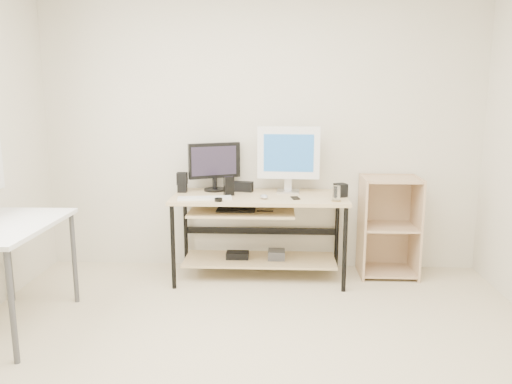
{
  "coord_description": "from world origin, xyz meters",
  "views": [
    {
      "loc": [
        0.16,
        -2.57,
        1.61
      ],
      "look_at": [
        -0.02,
        1.3,
        0.85
      ],
      "focal_mm": 35.0,
      "sensor_mm": 36.0,
      "label": 1
    }
  ],
  "objects_px": {
    "shelf_unit": "(388,225)",
    "desk": "(257,219)",
    "white_imac": "(289,155)",
    "black_monitor": "(214,164)",
    "side_table": "(6,236)",
    "audio_controller": "(229,186)"
  },
  "relations": [
    {
      "from": "desk",
      "to": "shelf_unit",
      "type": "relative_size",
      "value": 1.67
    },
    {
      "from": "desk",
      "to": "audio_controller",
      "type": "bearing_deg",
      "value": -175.79
    },
    {
      "from": "desk",
      "to": "audio_controller",
      "type": "height_order",
      "value": "audio_controller"
    },
    {
      "from": "shelf_unit",
      "to": "black_monitor",
      "type": "height_order",
      "value": "black_monitor"
    },
    {
      "from": "white_imac",
      "to": "desk",
      "type": "bearing_deg",
      "value": -148.83
    },
    {
      "from": "white_imac",
      "to": "audio_controller",
      "type": "xyz_separation_m",
      "value": [
        -0.51,
        -0.16,
        -0.26
      ]
    },
    {
      "from": "shelf_unit",
      "to": "audio_controller",
      "type": "xyz_separation_m",
      "value": [
        -1.42,
        -0.18,
        0.38
      ]
    },
    {
      "from": "shelf_unit",
      "to": "desk",
      "type": "bearing_deg",
      "value": -172.23
    },
    {
      "from": "shelf_unit",
      "to": "white_imac",
      "type": "relative_size",
      "value": 1.54
    },
    {
      "from": "desk",
      "to": "black_monitor",
      "type": "relative_size",
      "value": 3.32
    },
    {
      "from": "black_monitor",
      "to": "white_imac",
      "type": "relative_size",
      "value": 0.77
    },
    {
      "from": "desk",
      "to": "side_table",
      "type": "distance_m",
      "value": 1.97
    },
    {
      "from": "shelf_unit",
      "to": "white_imac",
      "type": "bearing_deg",
      "value": -179.09
    },
    {
      "from": "white_imac",
      "to": "shelf_unit",
      "type": "bearing_deg",
      "value": 4.07
    },
    {
      "from": "shelf_unit",
      "to": "side_table",
      "type": "bearing_deg",
      "value": -156.67
    },
    {
      "from": "shelf_unit",
      "to": "white_imac",
      "type": "distance_m",
      "value": 1.1
    },
    {
      "from": "side_table",
      "to": "shelf_unit",
      "type": "relative_size",
      "value": 1.11
    },
    {
      "from": "side_table",
      "to": "audio_controller",
      "type": "relative_size",
      "value": 6.04
    },
    {
      "from": "shelf_unit",
      "to": "black_monitor",
      "type": "relative_size",
      "value": 1.99
    },
    {
      "from": "white_imac",
      "to": "audio_controller",
      "type": "bearing_deg",
      "value": -159.17
    },
    {
      "from": "desk",
      "to": "white_imac",
      "type": "xyz_separation_m",
      "value": [
        0.27,
        0.15,
        0.55
      ]
    },
    {
      "from": "black_monitor",
      "to": "audio_controller",
      "type": "relative_size",
      "value": 2.73
    }
  ]
}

